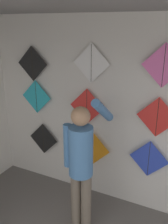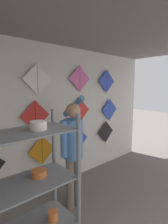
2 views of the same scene
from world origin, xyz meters
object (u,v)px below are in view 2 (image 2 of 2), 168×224
object	(u,v)px
shopkeeper	(73,146)
kite_7	(110,110)
kite_1	(42,150)
kite_2	(78,139)
kite_10	(80,79)
kite_9	(37,79)
kite_3	(106,133)
kite_5	(35,116)
kite_6	(80,110)
kite_11	(107,81)

from	to	relation	value
shopkeeper	kite_7	world-z (taller)	shopkeeper
kite_1	kite_2	xyz separation A→B (m)	(0.87, 0.00, 0.04)
shopkeeper	kite_10	size ratio (longest dim) A/B	3.38
kite_2	kite_10	xyz separation A→B (m)	(0.07, 0.00, 1.31)
kite_2	kite_9	distance (m)	1.56
shopkeeper	kite_3	size ratio (longest dim) A/B	2.71
kite_7	kite_9	size ratio (longest dim) A/B	1.00
kite_5	kite_6	xyz separation A→B (m)	(1.03, 0.00, 0.01)
kite_7	kite_11	xyz separation A→B (m)	(-0.13, 0.00, 0.71)
kite_5	kite_2	bearing A→B (deg)	0.00
kite_1	kite_2	world-z (taller)	kite_2
kite_5	shopkeeper	bearing A→B (deg)	-69.06
kite_2	kite_11	bearing A→B (deg)	0.00
kite_3	kite_9	world-z (taller)	kite_9
kite_5	kite_10	size ratio (longest dim) A/B	1.00
kite_1	kite_11	world-z (taller)	kite_11
shopkeeper	kite_3	distance (m)	1.79
kite_2	kite_6	distance (m)	0.64
kite_1	shopkeeper	bearing A→B (deg)	-76.63
kite_2	kite_3	world-z (taller)	kite_3
shopkeeper	kite_7	size ratio (longest dim) A/B	3.38
kite_3	kite_5	world-z (taller)	kite_5
kite_9	kite_11	world-z (taller)	kite_11
shopkeeper	kite_5	world-z (taller)	shopkeeper
kite_3	kite_6	xyz separation A→B (m)	(-0.87, 0.00, 0.66)
shopkeeper	kite_9	world-z (taller)	kite_9
kite_6	kite_9	world-z (taller)	kite_9
kite_3	kite_10	xyz separation A→B (m)	(-0.86, 0.00, 1.33)
kite_3	kite_6	world-z (taller)	kite_6
kite_6	kite_11	distance (m)	1.08
kite_6	kite_2	bearing A→B (deg)	180.00
shopkeeper	kite_11	world-z (taller)	kite_11
kite_6	kite_10	bearing A→B (deg)	0.00
kite_1	kite_3	size ratio (longest dim) A/B	0.80
kite_2	kite_5	distance (m)	1.16
kite_5	kite_11	xyz separation A→B (m)	(1.90, 0.00, 0.65)
kite_3	kite_7	bearing A→B (deg)	0.30
kite_2	kite_3	distance (m)	0.93
kite_1	kite_9	xyz separation A→B (m)	(-0.04, 0.00, 1.32)
kite_1	kite_3	distance (m)	1.79
kite_6	kite_3	bearing A→B (deg)	-0.05
kite_7	kite_2	bearing A→B (deg)	180.00
kite_6	kite_7	distance (m)	1.00
kite_1	kite_5	bearing A→B (deg)	180.00
kite_3	kite_6	distance (m)	1.09
kite_10	kite_9	bearing A→B (deg)	180.00
shopkeeper	kite_11	bearing A→B (deg)	24.53
kite_5	kite_9	distance (m)	0.65
kite_5	kite_11	distance (m)	2.01
kite_3	kite_5	distance (m)	2.00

